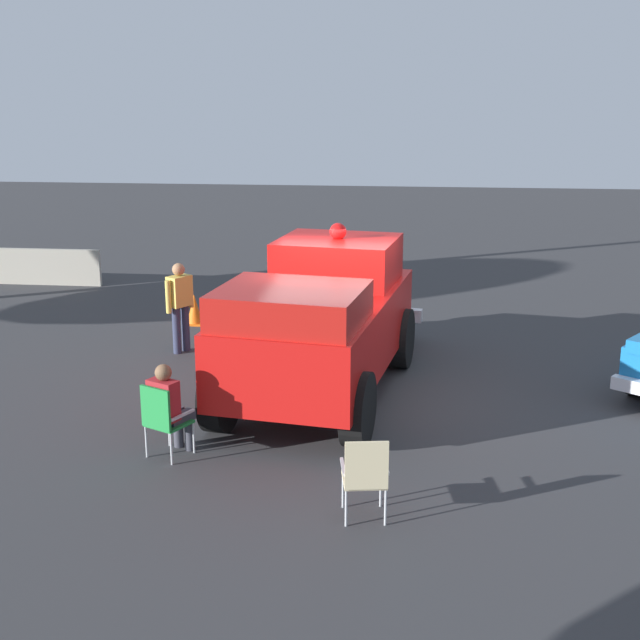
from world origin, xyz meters
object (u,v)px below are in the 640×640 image
at_px(lawn_chair_by_car, 365,473).
at_px(spectator_standing, 180,301).
at_px(traffic_cone, 195,310).
at_px(spectator_seated, 169,406).
at_px(vintage_fire_truck, 324,319).
at_px(lawn_chair_near_truck, 163,416).

bearing_deg(lawn_chair_by_car, spectator_standing, 121.90).
relative_size(spectator_standing, traffic_cone, 2.64).
bearing_deg(traffic_cone, spectator_seated, -78.36).
distance_m(vintage_fire_truck, spectator_seated, 3.27).
distance_m(vintage_fire_truck, traffic_cone, 4.88).
relative_size(lawn_chair_near_truck, traffic_cone, 1.61).
bearing_deg(spectator_seated, spectator_standing, 103.47).
relative_size(lawn_chair_near_truck, spectator_seated, 0.79).
bearing_deg(traffic_cone, lawn_chair_near_truck, -79.09).
height_order(vintage_fire_truck, lawn_chair_by_car, vintage_fire_truck).
relative_size(lawn_chair_by_car, spectator_standing, 0.61).
distance_m(spectator_seated, traffic_cone, 6.54).
xyz_separation_m(spectator_standing, traffic_cone, (-0.24, 1.90, -0.66)).
distance_m(spectator_seated, spectator_standing, 4.63).
bearing_deg(lawn_chair_by_car, vintage_fire_truck, 102.11).
xyz_separation_m(vintage_fire_truck, lawn_chair_near_truck, (-1.82, -2.84, -0.61)).
xyz_separation_m(lawn_chair_by_car, traffic_cone, (-3.98, 7.92, -0.28)).
bearing_deg(lawn_chair_near_truck, traffic_cone, 100.91).
bearing_deg(spectator_seated, vintage_fire_truck, 57.11).
distance_m(lawn_chair_near_truck, spectator_standing, 4.73).
bearing_deg(spectator_standing, lawn_chair_by_car, -58.10).
height_order(vintage_fire_truck, lawn_chair_near_truck, vintage_fire_truck).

